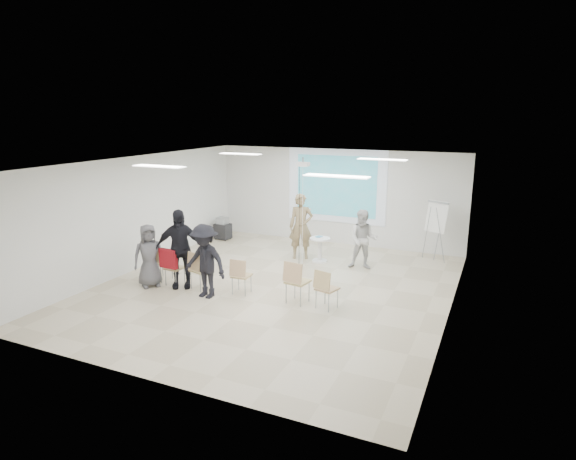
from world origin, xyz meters
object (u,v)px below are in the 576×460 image
at_px(chair_left_inner, 198,267).
at_px(audience_outer, 149,252).
at_px(pedestal_table, 320,248).
at_px(player_right, 363,236).
at_px(chair_far_left, 158,259).
at_px(chair_center, 240,273).
at_px(chair_right_inner, 296,279).
at_px(av_cart, 223,229).
at_px(chair_right_far, 325,286).
at_px(flipchart_easel, 437,217).
at_px(player_left, 301,222).
at_px(laptop, 202,268).
at_px(chair_left_mid, 172,266).
at_px(audience_mid, 205,256).
at_px(audience_left, 179,243).

height_order(chair_left_inner, audience_outer, audience_outer).
bearing_deg(pedestal_table, player_right, -4.04).
bearing_deg(chair_far_left, chair_center, 10.80).
bearing_deg(chair_right_inner, av_cart, 144.81).
distance_m(chair_center, chair_right_far, 2.07).
distance_m(chair_right_inner, av_cart, 6.04).
relative_size(chair_far_left, flipchart_easel, 0.56).
xyz_separation_m(chair_center, chair_right_inner, (1.39, -0.00, 0.07)).
height_order(player_left, laptop, player_left).
height_order(player_right, audience_outer, player_right).
distance_m(player_left, chair_right_inner, 3.49).
xyz_separation_m(chair_right_inner, av_cart, (-4.41, 4.12, -0.24)).
height_order(chair_left_mid, chair_center, chair_center).
height_order(audience_mid, audience_outer, audience_mid).
bearing_deg(audience_outer, laptop, -33.53).
distance_m(chair_left_inner, flipchart_easel, 6.69).
height_order(chair_right_inner, audience_left, audience_left).
relative_size(player_right, laptop, 5.25).
relative_size(chair_right_far, audience_outer, 0.51).
bearing_deg(chair_left_mid, audience_mid, -10.62).
bearing_deg(chair_center, pedestal_table, 72.21).
bearing_deg(chair_left_inner, audience_mid, -21.39).
bearing_deg(chair_right_inner, flipchart_easel, 70.73).
xyz_separation_m(audience_left, audience_mid, (0.92, -0.30, -0.13)).
bearing_deg(chair_center, av_cart, 122.68).
height_order(audience_outer, flipchart_easel, flipchart_easel).
xyz_separation_m(player_left, av_cart, (-3.18, 0.90, -0.72)).
bearing_deg(pedestal_table, chair_center, -104.22).
bearing_deg(audience_outer, player_right, -12.28).
xyz_separation_m(player_left, chair_far_left, (-2.48, -3.23, -0.50)).
relative_size(player_right, audience_mid, 0.93).
height_order(player_right, chair_left_inner, player_right).
relative_size(chair_far_left, audience_left, 0.43).
height_order(laptop, audience_outer, audience_outer).
bearing_deg(audience_outer, audience_mid, -52.53).
bearing_deg(chair_right_far, chair_right_inner, -165.42).
xyz_separation_m(chair_left_inner, flipchart_easel, (4.77, 4.64, 0.71)).
bearing_deg(audience_left, chair_left_inner, -24.63).
bearing_deg(player_left, chair_left_mid, -142.92).
bearing_deg(player_right, chair_far_left, -156.37).
bearing_deg(chair_right_inner, chair_left_inner, -169.26).
distance_m(audience_outer, av_cart, 4.62).
height_order(player_left, chair_right_inner, player_left).
xyz_separation_m(player_left, audience_outer, (-2.42, -3.63, -0.20)).
xyz_separation_m(player_left, chair_right_inner, (1.23, -3.23, -0.48)).
distance_m(chair_right_far, av_cart, 6.56).
bearing_deg(pedestal_table, audience_outer, -130.95).
bearing_deg(audience_left, chair_right_far, -25.86).
bearing_deg(flipchart_easel, audience_left, -113.56).
xyz_separation_m(chair_far_left, audience_mid, (1.69, -0.45, 0.40)).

